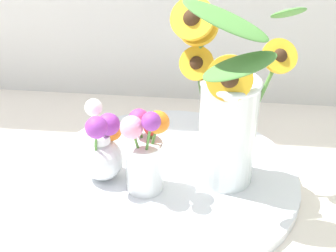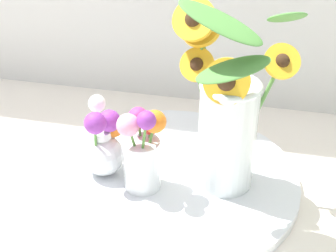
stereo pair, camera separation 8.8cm
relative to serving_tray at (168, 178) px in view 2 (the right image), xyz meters
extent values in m
plane|color=silver|center=(0.03, -0.11, -0.01)|extent=(6.00, 6.00, 0.00)
cylinder|color=silver|center=(0.00, 0.00, 0.00)|extent=(0.52, 0.52, 0.02)
cylinder|color=silver|center=(0.11, 0.00, 0.11)|extent=(0.11, 0.11, 0.20)
torus|color=silver|center=(0.11, 0.00, 0.22)|extent=(0.11, 0.11, 0.01)
cylinder|color=#568E42|center=(0.08, 0.02, 0.19)|extent=(0.09, 0.02, 0.26)
cylinder|color=gold|center=(0.04, 0.03, 0.32)|extent=(0.09, 0.06, 0.09)
sphere|color=#382314|center=(0.04, 0.03, 0.32)|extent=(0.03, 0.03, 0.03)
cylinder|color=#568E42|center=(0.11, -0.01, 0.15)|extent=(0.02, 0.06, 0.18)
cylinder|color=gold|center=(0.11, -0.04, 0.24)|extent=(0.08, 0.03, 0.08)
sphere|color=#382314|center=(0.11, -0.04, 0.24)|extent=(0.03, 0.03, 0.03)
cylinder|color=#568E42|center=(0.08, 0.01, 0.17)|extent=(0.06, 0.07, 0.25)
cylinder|color=gold|center=(0.05, 0.05, 0.30)|extent=(0.08, 0.06, 0.07)
sphere|color=#382314|center=(0.05, 0.05, 0.30)|extent=(0.03, 0.03, 0.03)
cylinder|color=#568E42|center=(0.07, 0.01, 0.15)|extent=(0.04, 0.02, 0.18)
cylinder|color=gold|center=(0.05, 0.01, 0.25)|extent=(0.07, 0.04, 0.06)
sphere|color=#382314|center=(0.05, 0.01, 0.25)|extent=(0.03, 0.03, 0.03)
cylinder|color=#568E42|center=(0.15, 0.01, 0.15)|extent=(0.08, 0.04, 0.22)
cylinder|color=gold|center=(0.19, 0.03, 0.26)|extent=(0.08, 0.05, 0.07)
sphere|color=#382314|center=(0.19, 0.03, 0.26)|extent=(0.03, 0.03, 0.03)
ellipsoid|color=#477F38|center=(0.19, -0.02, 0.35)|extent=(0.09, 0.12, 0.06)
ellipsoid|color=#477F38|center=(0.09, -0.06, 0.35)|extent=(0.15, 0.10, 0.06)
ellipsoid|color=#477F38|center=(0.12, -0.08, 0.29)|extent=(0.12, 0.06, 0.06)
cylinder|color=white|center=(-0.04, -0.05, 0.06)|extent=(0.07, 0.07, 0.10)
cylinder|color=#4C8438|center=(-0.03, -0.07, 0.11)|extent=(0.03, 0.02, 0.13)
sphere|color=purple|center=(-0.02, -0.07, 0.17)|extent=(0.03, 0.03, 0.03)
cylinder|color=#4C8438|center=(-0.03, -0.04, 0.09)|extent=(0.01, 0.02, 0.09)
sphere|color=red|center=(-0.03, -0.03, 0.13)|extent=(0.03, 0.03, 0.03)
cylinder|color=#4C8438|center=(-0.04, -0.03, 0.09)|extent=(0.02, 0.02, 0.11)
sphere|color=#C6337A|center=(-0.05, -0.02, 0.15)|extent=(0.04, 0.04, 0.04)
cylinder|color=#4C8438|center=(-0.03, -0.05, 0.10)|extent=(0.03, 0.01, 0.12)
sphere|color=orange|center=(-0.01, -0.05, 0.16)|extent=(0.04, 0.04, 0.04)
cylinder|color=#4C8438|center=(-0.04, -0.06, 0.10)|extent=(0.03, 0.02, 0.12)
sphere|color=pink|center=(-0.06, -0.07, 0.16)|extent=(0.04, 0.04, 0.04)
sphere|color=white|center=(-0.13, -0.02, 0.05)|extent=(0.08, 0.08, 0.08)
cylinder|color=white|center=(-0.13, -0.02, 0.10)|extent=(0.04, 0.04, 0.02)
cylinder|color=#4C8438|center=(-0.14, 0.00, 0.09)|extent=(0.01, 0.03, 0.12)
sphere|color=white|center=(-0.14, 0.01, 0.15)|extent=(0.03, 0.03, 0.03)
cylinder|color=#4C8438|center=(-0.12, -0.01, 0.07)|extent=(0.02, 0.02, 0.07)
sphere|color=orange|center=(-0.11, 0.00, 0.11)|extent=(0.04, 0.04, 0.04)
cylinder|color=#4C8438|center=(-0.13, -0.04, 0.09)|extent=(0.02, 0.04, 0.12)
sphere|color=purple|center=(-0.12, -0.06, 0.15)|extent=(0.04, 0.04, 0.04)
cylinder|color=#4C8438|center=(-0.11, -0.01, 0.08)|extent=(0.01, 0.02, 0.10)
sphere|color=purple|center=(-0.11, -0.02, 0.13)|extent=(0.04, 0.04, 0.04)
camera|label=1|loc=(0.08, -0.75, 0.58)|focal=50.00mm
camera|label=2|loc=(0.17, -0.73, 0.58)|focal=50.00mm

